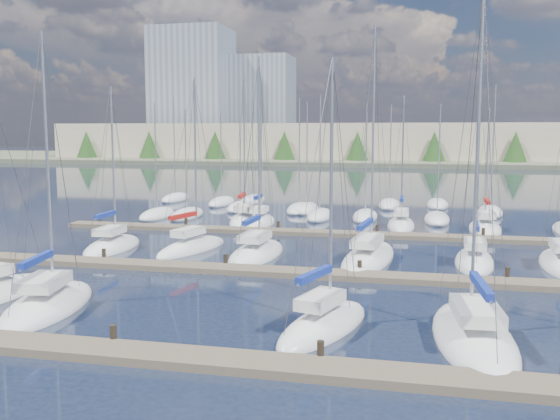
% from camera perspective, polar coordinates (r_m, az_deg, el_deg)
% --- Properties ---
extents(ground, '(400.00, 400.00, 0.00)m').
position_cam_1_polar(ground, '(78.84, 7.45, 1.26)').
color(ground, '#1E273D').
rests_on(ground, ground).
extents(dock_near, '(44.00, 1.93, 1.10)m').
position_cam_1_polar(dock_near, '(22.85, -6.88, -13.42)').
color(dock_near, '#6B5E4C').
rests_on(dock_near, ground).
extents(dock_mid, '(44.00, 1.93, 1.10)m').
position_cam_1_polar(dock_mid, '(35.78, 0.72, -5.72)').
color(dock_mid, '#6B5E4C').
rests_on(dock_mid, ground).
extents(dock_far, '(44.00, 1.93, 1.10)m').
position_cam_1_polar(dock_far, '(49.30, 4.14, -2.13)').
color(dock_far, '#6B5E4C').
rests_on(dock_far, ground).
extents(sailboat_n, '(3.15, 7.70, 13.62)m').
position_cam_1_polar(sailboat_n, '(56.09, -3.34, -0.93)').
color(sailboat_n, white).
rests_on(sailboat_n, ground).
extents(sailboat_h, '(2.91, 7.05, 11.94)m').
position_cam_1_polar(sailboat_h, '(45.05, -15.09, -3.23)').
color(sailboat_h, white).
rests_on(sailboat_h, ground).
extents(sailboat_c, '(4.40, 8.43, 13.40)m').
position_cam_1_polar(sailboat_c, '(31.16, -20.44, -8.11)').
color(sailboat_c, white).
rests_on(sailboat_c, ground).
extents(sailboat_p, '(2.50, 6.91, 11.89)m').
position_cam_1_polar(sailboat_p, '(54.26, 11.00, -1.34)').
color(sailboat_p, white).
rests_on(sailboat_p, ground).
extents(sailboat_k, '(3.79, 10.62, 15.46)m').
position_cam_1_polar(sailboat_k, '(40.14, 8.09, -4.31)').
color(sailboat_k, white).
rests_on(sailboat_k, ground).
extents(sailboat_l, '(2.68, 7.26, 11.12)m').
position_cam_1_polar(sailboat_l, '(40.46, 17.34, -4.49)').
color(sailboat_l, white).
rests_on(sailboat_l, ground).
extents(sailboat_o, '(2.57, 6.44, 12.22)m').
position_cam_1_polar(sailboat_o, '(54.86, -1.82, -1.11)').
color(sailboat_o, white).
rests_on(sailboat_o, ground).
extents(sailboat_j, '(3.11, 8.23, 13.68)m').
position_cam_1_polar(sailboat_j, '(41.14, -2.16, -3.97)').
color(sailboat_j, white).
rests_on(sailboat_j, ground).
extents(sailboat_e, '(3.81, 9.57, 14.65)m').
position_cam_1_polar(sailboat_e, '(26.09, 17.27, -10.97)').
color(sailboat_e, white).
rests_on(sailboat_e, ground).
extents(sailboat_q, '(2.66, 7.29, 10.77)m').
position_cam_1_polar(sailboat_q, '(54.27, 18.24, -1.59)').
color(sailboat_q, white).
rests_on(sailboat_q, ground).
extents(sailboat_d, '(4.16, 7.43, 11.88)m').
position_cam_1_polar(sailboat_d, '(26.33, 4.02, -10.46)').
color(sailboat_d, white).
rests_on(sailboat_d, ground).
extents(sailboat_i, '(3.88, 7.78, 12.47)m').
position_cam_1_polar(sailboat_i, '(43.40, -8.08, -3.42)').
color(sailboat_i, white).
rests_on(sailboat_i, ground).
extents(distant_boats, '(36.93, 20.75, 13.30)m').
position_cam_1_polar(distant_boats, '(63.42, 2.15, 0.12)').
color(distant_boats, '#9EA0A5').
rests_on(distant_boats, ground).
extents(shoreline, '(400.00, 60.00, 38.00)m').
position_cam_1_polar(shoreline, '(169.11, 5.88, 7.00)').
color(shoreline, '#666B51').
rests_on(shoreline, ground).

